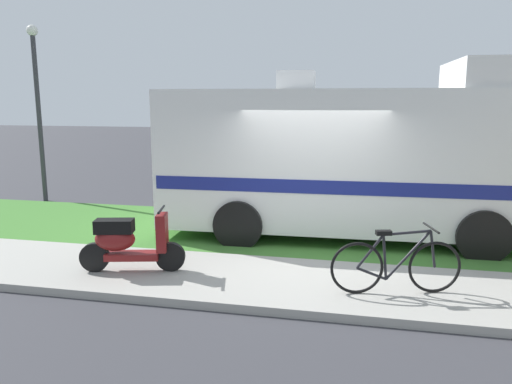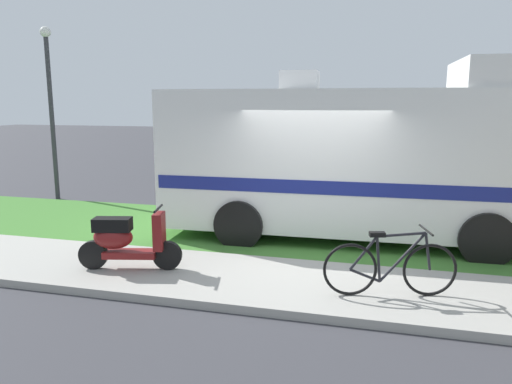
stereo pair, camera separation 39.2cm
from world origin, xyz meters
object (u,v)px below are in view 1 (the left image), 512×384
Objects in this scene: pickup_truck_near at (500,166)px; scooter at (128,242)px; motorhome_rv at (356,157)px; bicycle at (396,265)px; street_lamp_post at (38,98)px.

scooter is at bearing -132.80° from pickup_truck_near.
bicycle is (0.59, -3.13, -1.08)m from motorhome_rv.
pickup_truck_near reaches higher than bicycle.
scooter is 0.91× the size of bicycle.
street_lamp_post is (-8.77, 4.98, 2.23)m from bicycle.
bicycle is at bearing -0.73° from scooter.
bicycle is at bearing -112.51° from pickup_truck_near.
scooter is (-3.28, -3.08, -1.02)m from motorhome_rv.
scooter is at bearing -45.17° from street_lamp_post.
pickup_truck_near is 12.37m from street_lamp_post.
motorhome_rv reaches higher than bicycle.
street_lamp_post is at bearing 150.40° from bicycle.
motorhome_rv is 1.57× the size of street_lamp_post.
scooter is at bearing 179.27° from bicycle.
street_lamp_post is at bearing 134.83° from scooter.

